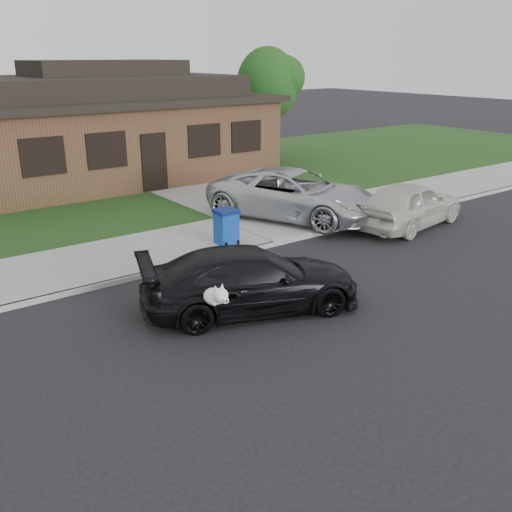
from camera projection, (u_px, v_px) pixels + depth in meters
ground at (233, 329)px, 10.95m from camera, size 120.00×120.00×0.00m
sidewalk at (124, 256)px, 14.71m from camera, size 60.00×3.00×0.12m
curb at (150, 273)px, 13.58m from camera, size 60.00×0.12×0.12m
lawn at (32, 197)px, 20.77m from camera, size 60.00×13.00×0.13m
driveway at (215, 190)px, 21.86m from camera, size 4.50×13.00×0.14m
sedan at (251, 280)px, 11.58m from camera, size 4.86×3.25×1.31m
minivan at (294, 194)px, 17.67m from camera, size 4.41×5.93×1.50m
white_compact at (409, 204)px, 17.23m from camera, size 4.36×2.29×1.42m
recycling_bin at (226, 226)px, 15.39m from camera, size 0.60×0.63×0.95m
house at (109, 127)px, 23.84m from camera, size 12.60×8.60×4.65m
tree_1 at (271, 83)px, 27.42m from camera, size 3.15×3.00×5.25m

